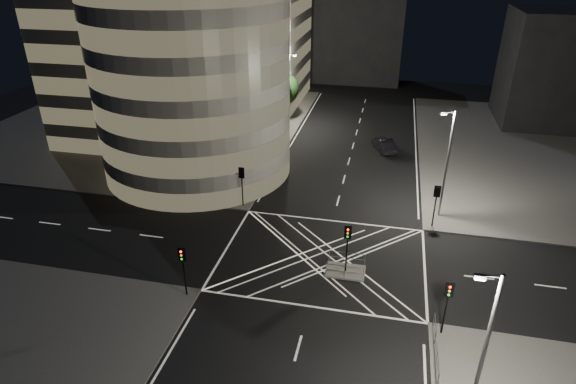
% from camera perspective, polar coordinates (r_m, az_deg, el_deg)
% --- Properties ---
extents(ground, '(120.00, 120.00, 0.00)m').
position_cam_1_polar(ground, '(39.22, 4.12, -7.79)').
color(ground, black).
rests_on(ground, ground).
extents(sidewalk_far_left, '(42.00, 42.00, 0.15)m').
position_cam_1_polar(sidewalk_far_left, '(71.21, -16.20, 7.78)').
color(sidewalk_far_left, '#585552').
rests_on(sidewalk_far_left, ground).
extents(central_island, '(3.00, 2.00, 0.15)m').
position_cam_1_polar(central_island, '(37.79, 6.81, -9.31)').
color(central_island, slate).
rests_on(central_island, ground).
extents(office_tower_curved, '(30.00, 29.00, 27.20)m').
position_cam_1_polar(office_tower_curved, '(57.28, -14.13, 16.57)').
color(office_tower_curved, '#9C9994').
rests_on(office_tower_curved, sidewalk_far_left).
extents(office_block_rear, '(24.00, 16.00, 22.00)m').
position_cam_1_polar(office_block_rear, '(79.21, -7.37, 18.77)').
color(office_block_rear, '#9C9994').
rests_on(office_block_rear, sidewalk_far_left).
extents(building_right_far, '(14.00, 12.00, 15.00)m').
position_cam_1_polar(building_right_far, '(76.57, 29.52, 12.64)').
color(building_right_far, black).
rests_on(building_right_far, sidewalk_far_right).
extents(building_far_end, '(18.00, 8.00, 18.00)m').
position_cam_1_polar(building_far_end, '(91.27, 7.58, 18.48)').
color(building_far_end, black).
rests_on(building_far_end, ground).
extents(tree_a, '(4.48, 4.48, 7.46)m').
position_cam_1_polar(tree_a, '(46.81, -6.79, 5.15)').
color(tree_a, black).
rests_on(tree_a, sidewalk_far_left).
extents(tree_b, '(4.73, 4.73, 7.72)m').
position_cam_1_polar(tree_b, '(52.10, -4.69, 7.69)').
color(tree_b, black).
rests_on(tree_b, sidewalk_far_left).
extents(tree_c, '(3.58, 3.58, 6.84)m').
position_cam_1_polar(tree_c, '(57.63, -2.95, 9.44)').
color(tree_c, black).
rests_on(tree_c, sidewalk_far_left).
extents(tree_d, '(4.29, 4.29, 7.87)m').
position_cam_1_polar(tree_d, '(63.01, -1.51, 11.61)').
color(tree_d, black).
rests_on(tree_d, sidewalk_far_left).
extents(tree_e, '(3.67, 3.67, 6.52)m').
position_cam_1_polar(tree_e, '(68.90, -0.28, 12.12)').
color(tree_e, black).
rests_on(tree_e, sidewalk_far_left).
extents(traffic_signal_fl, '(0.55, 0.22, 4.00)m').
position_cam_1_polar(traffic_signal_fl, '(45.25, -5.49, 1.49)').
color(traffic_signal_fl, black).
rests_on(traffic_signal_fl, sidewalk_far_left).
extents(traffic_signal_nl, '(0.55, 0.22, 4.00)m').
position_cam_1_polar(traffic_signal_nl, '(34.34, -12.34, -8.18)').
color(traffic_signal_nl, black).
rests_on(traffic_signal_nl, sidewalk_near_left).
extents(traffic_signal_fr, '(0.55, 0.22, 4.00)m').
position_cam_1_polar(traffic_signal_fr, '(43.58, 17.16, -0.74)').
color(traffic_signal_fr, black).
rests_on(traffic_signal_fr, sidewalk_far_right).
extents(traffic_signal_nr, '(0.55, 0.22, 4.00)m').
position_cam_1_polar(traffic_signal_nr, '(32.12, 18.39, -11.90)').
color(traffic_signal_nr, black).
rests_on(traffic_signal_nr, sidewalk_near_right).
extents(traffic_signal_island, '(0.55, 0.22, 4.00)m').
position_cam_1_polar(traffic_signal_island, '(36.19, 7.06, -5.69)').
color(traffic_signal_island, black).
rests_on(traffic_signal_island, central_island).
extents(street_lamp_left_near, '(1.25, 0.25, 10.00)m').
position_cam_1_polar(street_lamp_left_near, '(48.97, -4.51, 6.91)').
color(street_lamp_left_near, slate).
rests_on(street_lamp_left_near, sidewalk_far_left).
extents(street_lamp_left_far, '(1.25, 0.25, 10.00)m').
position_cam_1_polar(street_lamp_left_far, '(65.59, 0.05, 12.25)').
color(street_lamp_left_far, slate).
rests_on(street_lamp_left_far, sidewalk_far_left).
extents(street_lamp_right_far, '(1.25, 0.25, 10.00)m').
position_cam_1_polar(street_lamp_right_far, '(44.56, 18.28, 3.47)').
color(street_lamp_right_far, slate).
rests_on(street_lamp_right_far, sidewalk_far_right).
extents(street_lamp_right_near, '(1.25, 0.25, 10.00)m').
position_cam_1_polar(street_lamp_right_near, '(25.16, 21.99, -17.48)').
color(street_lamp_right_near, slate).
rests_on(street_lamp_right_near, sidewalk_near_right).
extents(railing_island_south, '(2.80, 0.06, 1.10)m').
position_cam_1_polar(railing_island_south, '(36.70, 6.71, -9.35)').
color(railing_island_south, slate).
rests_on(railing_island_south, central_island).
extents(railing_island_north, '(2.80, 0.06, 1.10)m').
position_cam_1_polar(railing_island_north, '(38.16, 7.01, -7.77)').
color(railing_island_north, slate).
rests_on(railing_island_north, central_island).
extents(sedan, '(3.40, 5.14, 1.60)m').
position_cam_1_polar(sedan, '(60.13, 11.36, 5.54)').
color(sedan, black).
rests_on(sedan, ground).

